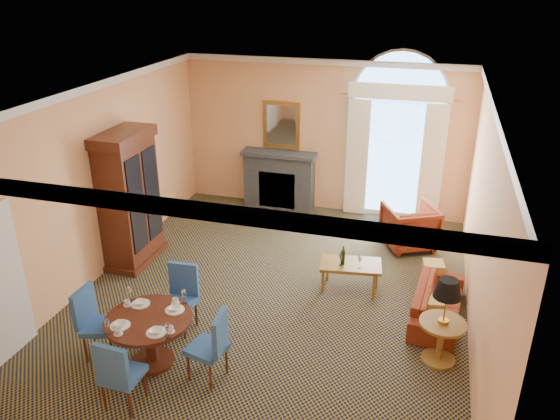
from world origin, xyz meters
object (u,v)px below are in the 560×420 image
(sofa, at_px, (438,303))
(side_table, at_px, (445,311))
(armoire, at_px, (129,201))
(armchair, at_px, (409,226))
(dining_table, at_px, (149,329))
(coffee_table, at_px, (350,266))

(sofa, bearing_deg, side_table, -172.07)
(armoire, bearing_deg, side_table, -14.59)
(sofa, relative_size, armchair, 1.84)
(armchair, bearing_deg, dining_table, 27.98)
(dining_table, height_order, sofa, dining_table)
(armoire, distance_m, side_table, 5.51)
(armchair, relative_size, coffee_table, 0.88)
(armoire, distance_m, dining_table, 3.06)
(dining_table, height_order, armchair, dining_table)
(dining_table, distance_m, side_table, 3.81)
(coffee_table, xyz_separation_m, side_table, (1.44, -1.42, 0.33))
(dining_table, xyz_separation_m, side_table, (3.64, 1.10, 0.24))
(armoire, xyz_separation_m, dining_table, (1.68, -2.48, -0.61))
(coffee_table, bearing_deg, side_table, -53.07)
(coffee_table, relative_size, side_table, 0.85)
(armchair, bearing_deg, sofa, 77.08)
(dining_table, bearing_deg, armoire, 124.05)
(dining_table, distance_m, armchair, 5.31)
(armchair, bearing_deg, armoire, -5.56)
(dining_table, xyz_separation_m, coffee_table, (2.20, 2.52, -0.08))
(armoire, xyz_separation_m, sofa, (5.27, -0.35, -0.90))
(armoire, relative_size, sofa, 1.42)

